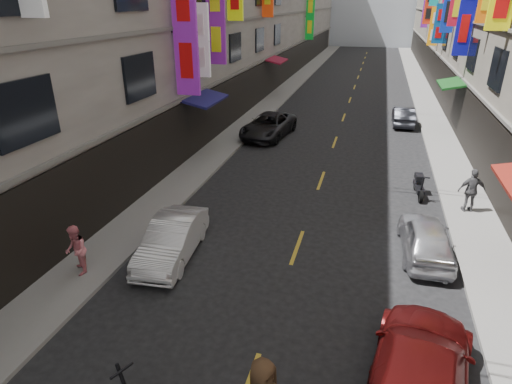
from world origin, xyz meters
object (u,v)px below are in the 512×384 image
Objects in this scene: car_right_near at (419,374)px; car_right_mid at (426,238)px; car_left_far at (268,126)px; pedestrian_rfar at (472,190)px; pedestrian_lfar at (76,250)px; car_left_mid at (172,239)px; car_right_far at (403,116)px; scooter_far_right at (419,186)px.

car_right_near is 5.90m from car_right_mid.
pedestrian_rfar is (9.85, -7.90, 0.30)m from car_left_far.
car_left_far is 3.17× the size of pedestrian_lfar.
car_left_mid is 20.13m from car_right_far.
car_left_mid is at bearing 13.30° from car_right_mid.
car_right_mid is 0.99× the size of car_right_far.
car_left_mid is 8.00m from car_right_near.
pedestrian_rfar is (2.45, 9.41, 0.27)m from car_right_near.
scooter_far_right is 1.17× the size of pedestrian_lfar.
car_right_mid is (8.00, -11.44, -0.06)m from car_left_far.
car_right_near is at bearing 39.21° from pedestrian_lfar.
car_left_mid is at bearing 20.11° from pedestrian_rfar.
car_right_far is 2.38× the size of pedestrian_lfar.
car_left_far is at bearing 85.77° from car_left_mid.
car_right_far is at bearing 39.26° from car_left_far.
car_left_far is 18.82m from car_right_near.
scooter_far_right is at bearing -32.04° from car_left_far.
pedestrian_lfar is at bearing 36.50° from scooter_far_right.
car_left_mid is 1.04× the size of car_right_far.
car_right_mid is at bearing -47.85° from car_left_far.
car_left_mid is at bearing -81.71° from car_left_far.
car_right_far is (-0.11, 16.38, -0.01)m from car_right_mid.
pedestrian_rfar is (1.72, -1.26, 0.53)m from scooter_far_right.
scooter_far_right is 11.58m from car_right_far.
pedestrian_lfar is at bearing -1.69° from car_right_near.
car_right_mid is at bearing 72.50° from pedestrian_lfar.
car_right_near is 22.25m from car_right_far.
car_right_far is (7.62, 18.63, -0.03)m from car_left_mid.
car_left_mid is 13.69m from car_left_far.
car_right_far is (7.89, 4.94, -0.07)m from car_left_far.
car_right_far is at bearing -81.46° from car_right_near.
car_right_far is (-0.25, 11.58, 0.16)m from scooter_far_right.
car_left_mid is 8.05m from car_right_mid.
car_right_mid is (7.73, 2.25, -0.01)m from car_left_mid.
car_left_far is at bearing 133.55° from pedestrian_lfar.
car_right_near is at bearing -59.67° from car_left_far.
car_right_near is 1.33× the size of car_right_mid.
pedestrian_lfar is 0.90× the size of pedestrian_rfar.
pedestrian_lfar is at bearing -147.25° from car_left_mid.
car_left_far is 1.34× the size of car_right_mid.
pedestrian_rfar is at bearing 139.22° from scooter_far_right.
pedestrian_lfar reaches higher than scooter_far_right.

